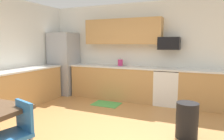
# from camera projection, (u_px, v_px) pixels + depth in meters

# --- Properties ---
(ground_plane) EXTENTS (12.00, 12.00, 0.00)m
(ground_plane) POSITION_uv_depth(u_px,v_px,m) (90.00, 132.00, 3.67)
(ground_plane) COLOR #B77F47
(wall_back) EXTENTS (5.80, 0.10, 2.70)m
(wall_back) POSITION_uv_depth(u_px,v_px,m) (135.00, 51.00, 5.90)
(wall_back) COLOR silver
(wall_back) RESTS_ON ground
(cabinet_run_back) EXTENTS (2.44, 0.60, 0.90)m
(cabinet_run_back) POSITION_uv_depth(u_px,v_px,m) (113.00, 83.00, 5.91)
(cabinet_run_back) COLOR tan
(cabinet_run_back) RESTS_ON ground
(cabinet_run_back_right) EXTENTS (1.11, 0.60, 0.90)m
(cabinet_run_back_right) POSITION_uv_depth(u_px,v_px,m) (203.00, 90.00, 4.97)
(cabinet_run_back_right) COLOR tan
(cabinet_run_back_right) RESTS_ON ground
(cabinet_run_left) EXTENTS (0.60, 2.00, 0.90)m
(cabinet_run_left) POSITION_uv_depth(u_px,v_px,m) (27.00, 88.00, 5.25)
(cabinet_run_left) COLOR tan
(cabinet_run_left) RESTS_ON ground
(countertop_back) EXTENTS (4.80, 0.64, 0.04)m
(countertop_back) POSITION_uv_depth(u_px,v_px,m) (131.00, 67.00, 5.64)
(countertop_back) COLOR silver
(countertop_back) RESTS_ON cabinet_run_back
(countertop_left) EXTENTS (0.64, 2.00, 0.04)m
(countertop_left) POSITION_uv_depth(u_px,v_px,m) (26.00, 69.00, 5.19)
(countertop_left) COLOR silver
(countertop_left) RESTS_ON cabinet_run_left
(upper_cabinets_back) EXTENTS (2.20, 0.34, 0.70)m
(upper_cabinets_back) POSITION_uv_depth(u_px,v_px,m) (123.00, 32.00, 5.75)
(upper_cabinets_back) COLOR tan
(refrigerator) EXTENTS (0.76, 0.70, 1.89)m
(refrigerator) POSITION_uv_depth(u_px,v_px,m) (64.00, 64.00, 6.43)
(refrigerator) COLOR #9EA0A5
(refrigerator) RESTS_ON ground
(oven_range) EXTENTS (0.60, 0.60, 0.91)m
(oven_range) POSITION_uv_depth(u_px,v_px,m) (167.00, 87.00, 5.31)
(oven_range) COLOR white
(oven_range) RESTS_ON ground
(microwave) EXTENTS (0.54, 0.36, 0.32)m
(microwave) POSITION_uv_depth(u_px,v_px,m) (169.00, 43.00, 5.25)
(microwave) COLOR black
(sink_basin) EXTENTS (0.48, 0.40, 0.14)m
(sink_basin) POSITION_uv_depth(u_px,v_px,m) (118.00, 68.00, 5.80)
(sink_basin) COLOR #A5A8AD
(sink_basin) RESTS_ON countertop_back
(sink_faucet) EXTENTS (0.02, 0.02, 0.24)m
(sink_faucet) POSITION_uv_depth(u_px,v_px,m) (120.00, 62.00, 5.94)
(sink_faucet) COLOR #B2B5BA
(sink_faucet) RESTS_ON countertop_back
(chair_near_table) EXTENTS (0.49, 0.49, 0.85)m
(chair_near_table) POSITION_uv_depth(u_px,v_px,m) (17.00, 130.00, 2.55)
(chair_near_table) COLOR #2D72B7
(chair_near_table) RESTS_ON ground
(trash_bin) EXTENTS (0.36, 0.36, 0.60)m
(trash_bin) POSITION_uv_depth(u_px,v_px,m) (187.00, 120.00, 3.42)
(trash_bin) COLOR black
(trash_bin) RESTS_ON ground
(floor_mat) EXTENTS (0.70, 0.50, 0.01)m
(floor_mat) POSITION_uv_depth(u_px,v_px,m) (106.00, 104.00, 5.34)
(floor_mat) COLOR #4CA54C
(floor_mat) RESTS_ON ground
(kettle) EXTENTS (0.14, 0.14, 0.20)m
(kettle) POSITION_uv_depth(u_px,v_px,m) (120.00, 63.00, 5.80)
(kettle) COLOR #CC3372
(kettle) RESTS_ON countertop_back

